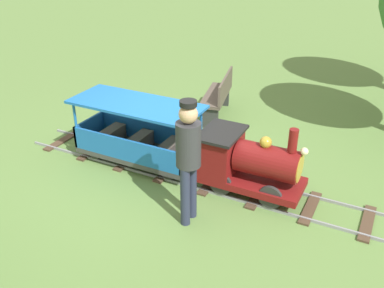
% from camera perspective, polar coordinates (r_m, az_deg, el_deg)
% --- Properties ---
extents(ground_plane, '(60.00, 60.00, 0.00)m').
position_cam_1_polar(ground_plane, '(6.54, -3.58, -3.43)').
color(ground_plane, '#608442').
extents(track, '(0.78, 5.70, 0.04)m').
position_cam_1_polar(track, '(6.35, -0.20, -4.22)').
color(track, gray).
rests_on(track, ground_plane).
extents(locomotive, '(0.74, 1.44, 1.05)m').
position_cam_1_polar(locomotive, '(5.83, 7.25, -2.30)').
color(locomotive, maroon).
rests_on(locomotive, ground_plane).
extents(passenger_car, '(0.84, 2.00, 0.97)m').
position_cam_1_polar(passenger_car, '(6.56, -7.21, 0.72)').
color(passenger_car, '#3F3F3F').
rests_on(passenger_car, ground_plane).
extents(conductor_person, '(0.30, 0.30, 1.62)m').
position_cam_1_polar(conductor_person, '(4.99, -0.48, -1.30)').
color(conductor_person, '#282D47').
rests_on(conductor_person, ground_plane).
extents(park_bench, '(1.36, 0.68, 0.82)m').
position_cam_1_polar(park_bench, '(8.21, 3.57, 6.45)').
color(park_bench, brown).
rests_on(park_bench, ground_plane).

